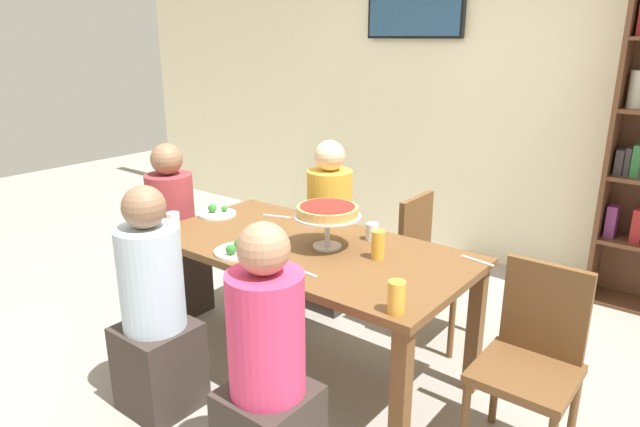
# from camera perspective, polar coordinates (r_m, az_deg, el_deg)

# --- Properties ---
(ground_plane) EXTENTS (12.00, 12.00, 0.00)m
(ground_plane) POSITION_cam_1_polar(r_m,az_deg,el_deg) (3.27, -1.12, -15.46)
(ground_plane) COLOR gray
(rear_partition) EXTENTS (8.00, 0.12, 2.80)m
(rear_partition) POSITION_cam_1_polar(r_m,az_deg,el_deg) (4.67, 16.44, 12.19)
(rear_partition) COLOR beige
(rear_partition) RESTS_ON ground_plane
(dining_table) EXTENTS (1.70, 0.87, 0.74)m
(dining_table) POSITION_cam_1_polar(r_m,az_deg,el_deg) (2.97, -1.19, -4.87)
(dining_table) COLOR brown
(dining_table) RESTS_ON ground_plane
(television) EXTENTS (0.86, 0.05, 0.52)m
(television) POSITION_cam_1_polar(r_m,az_deg,el_deg) (4.84, 9.64, 20.21)
(television) COLOR black
(diner_far_left) EXTENTS (0.34, 0.34, 1.15)m
(diner_far_left) POSITION_cam_1_polar(r_m,az_deg,el_deg) (3.78, 0.96, -2.40)
(diner_far_left) COLOR #382D28
(diner_far_left) RESTS_ON ground_plane
(diner_near_right) EXTENTS (0.34, 0.34, 1.15)m
(diner_near_right) POSITION_cam_1_polar(r_m,az_deg,el_deg) (2.31, -5.34, -16.62)
(diner_near_right) COLOR #382D28
(diner_near_right) RESTS_ON ground_plane
(diner_head_west) EXTENTS (0.34, 0.34, 1.15)m
(diner_head_west) POSITION_cam_1_polar(r_m,az_deg,el_deg) (3.81, -14.64, -2.86)
(diner_head_west) COLOR #382D28
(diner_head_west) RESTS_ON ground_plane
(diner_near_left) EXTENTS (0.34, 0.34, 1.15)m
(diner_near_left) POSITION_cam_1_polar(r_m,az_deg,el_deg) (2.85, -16.46, -10.18)
(diner_near_left) COLOR #382D28
(diner_near_left) RESTS_ON ground_plane
(chair_far_right) EXTENTS (0.40, 0.40, 0.87)m
(chair_far_right) POSITION_cam_1_polar(r_m,az_deg,el_deg) (3.47, 11.15, -4.74)
(chair_far_right) COLOR brown
(chair_far_right) RESTS_ON ground_plane
(chair_head_east) EXTENTS (0.40, 0.40, 0.87)m
(chair_head_east) POSITION_cam_1_polar(r_m,az_deg,el_deg) (2.62, 20.78, -13.35)
(chair_head_east) COLOR brown
(chair_head_east) RESTS_ON ground_plane
(deep_dish_pizza_stand) EXTENTS (0.35, 0.35, 0.23)m
(deep_dish_pizza_stand) POSITION_cam_1_polar(r_m,az_deg,el_deg) (2.85, 0.76, 0.02)
(deep_dish_pizza_stand) COLOR silver
(deep_dish_pizza_stand) RESTS_ON dining_table
(salad_plate_near_diner) EXTENTS (0.26, 0.26, 0.07)m
(salad_plate_near_diner) POSITION_cam_1_polar(r_m,az_deg,el_deg) (2.86, -8.30, -3.71)
(salad_plate_near_diner) COLOR white
(salad_plate_near_diner) RESTS_ON dining_table
(salad_plate_far_diner) EXTENTS (0.23, 0.23, 0.07)m
(salad_plate_far_diner) POSITION_cam_1_polar(r_m,az_deg,el_deg) (3.48, -10.44, 0.07)
(salad_plate_far_diner) COLOR white
(salad_plate_far_diner) RESTS_ON dining_table
(beer_glass_amber_tall) EXTENTS (0.07, 0.07, 0.14)m
(beer_glass_amber_tall) POSITION_cam_1_polar(r_m,az_deg,el_deg) (2.75, 5.93, -3.20)
(beer_glass_amber_tall) COLOR gold
(beer_glass_amber_tall) RESTS_ON dining_table
(beer_glass_amber_short) EXTENTS (0.07, 0.07, 0.13)m
(beer_glass_amber_short) POSITION_cam_1_polar(r_m,az_deg,el_deg) (2.24, 7.79, -8.45)
(beer_glass_amber_short) COLOR gold
(beer_glass_amber_short) RESTS_ON dining_table
(water_glass_clear_near) EXTENTS (0.07, 0.07, 0.09)m
(water_glass_clear_near) POSITION_cam_1_polar(r_m,az_deg,el_deg) (3.01, 5.32, -1.86)
(water_glass_clear_near) COLOR white
(water_glass_clear_near) RESTS_ON dining_table
(water_glass_clear_far) EXTENTS (0.07, 0.07, 0.11)m
(water_glass_clear_far) POSITION_cam_1_polar(r_m,az_deg,el_deg) (3.22, -14.70, -0.89)
(water_glass_clear_far) COLOR white
(water_glass_clear_far) RESTS_ON dining_table
(water_glass_clear_spare) EXTENTS (0.07, 0.07, 0.10)m
(water_glass_clear_spare) POSITION_cam_1_polar(r_m,az_deg,el_deg) (3.32, -1.40, 0.19)
(water_glass_clear_spare) COLOR white
(water_glass_clear_spare) RESTS_ON dining_table
(cutlery_fork_near) EXTENTS (0.18, 0.05, 0.00)m
(cutlery_fork_near) POSITION_cam_1_polar(r_m,az_deg,el_deg) (2.84, 15.70, -4.64)
(cutlery_fork_near) COLOR silver
(cutlery_fork_near) RESTS_ON dining_table
(cutlery_knife_near) EXTENTS (0.18, 0.03, 0.00)m
(cutlery_knife_near) POSITION_cam_1_polar(r_m,az_deg,el_deg) (2.61, -1.84, -5.90)
(cutlery_knife_near) COLOR silver
(cutlery_knife_near) RESTS_ON dining_table
(cutlery_fork_far) EXTENTS (0.18, 0.07, 0.00)m
(cutlery_fork_far) POSITION_cam_1_polar(r_m,az_deg,el_deg) (3.41, -4.42, -0.27)
(cutlery_fork_far) COLOR silver
(cutlery_fork_far) RESTS_ON dining_table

